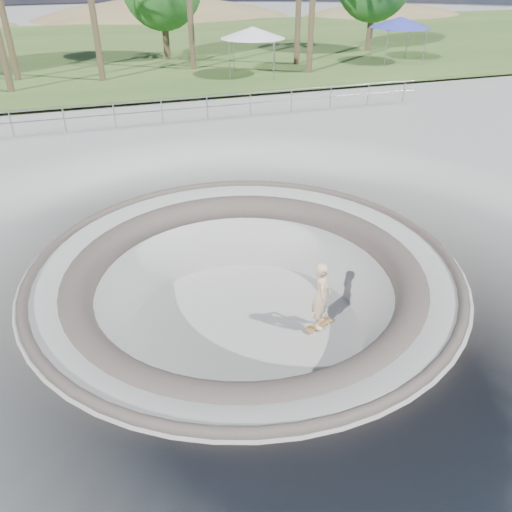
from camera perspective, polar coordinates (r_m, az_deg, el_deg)
name	(u,v)px	position (r m, az deg, el deg)	size (l,w,h in m)	color
ground	(245,264)	(12.03, -1.30, -0.91)	(180.00, 180.00, 0.00)	gray
skate_bowl	(246,324)	(13.09, -1.21, -7.74)	(14.00, 14.00, 4.10)	gray
grass_strip	(118,48)	(44.32, -15.50, 21.91)	(180.00, 36.00, 0.12)	#355321
distant_hills	(140,81)	(68.61, -13.09, 18.89)	(103.20, 45.00, 28.60)	brown
safety_railing	(162,111)	(22.70, -10.70, 15.95)	(25.00, 0.06, 1.03)	gray
skateboard	(319,325)	(13.15, 7.20, -7.82)	(0.87, 0.51, 0.09)	olive
skater	(321,295)	(12.58, 7.48, -4.46)	(0.67, 0.44, 1.85)	#D7B38B
canopy_white	(253,33)	(31.69, -0.37, 24.15)	(4.97, 4.97, 2.70)	gray
canopy_blue	(400,22)	(37.35, 16.17, 24.27)	(5.51, 5.51, 2.82)	gray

